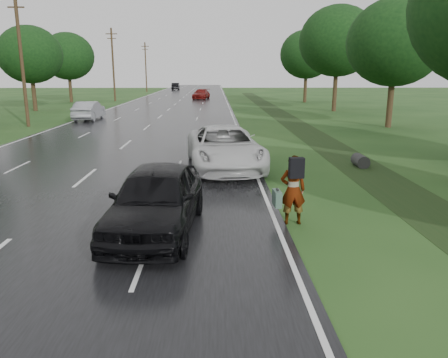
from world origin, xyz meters
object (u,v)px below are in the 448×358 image
at_px(pedestrian, 292,189).
at_px(dark_sedan, 156,199).
at_px(silver_sedan, 89,111).
at_px(white_pickup, 225,148).

relative_size(pedestrian, dark_sedan, 0.38).
xyz_separation_m(dark_sedan, silver_sedan, (-9.35, 27.40, -0.07)).
bearing_deg(pedestrian, white_pickup, -80.32).
bearing_deg(silver_sedan, white_pickup, 119.73).
relative_size(dark_sedan, silver_sedan, 1.06).
relative_size(pedestrian, silver_sedan, 0.40).
xyz_separation_m(pedestrian, dark_sedan, (-3.59, -0.61, -0.08)).
bearing_deg(dark_sedan, white_pickup, 80.35).
distance_m(pedestrian, silver_sedan, 29.75).
bearing_deg(dark_sedan, silver_sedan, 113.31).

